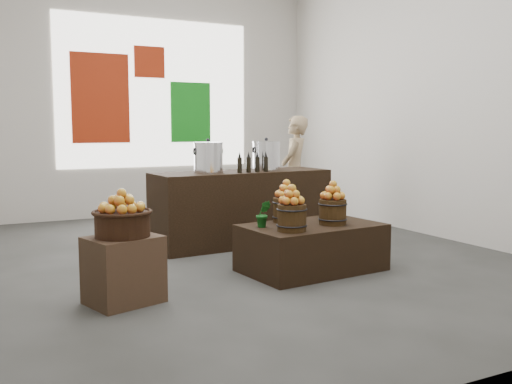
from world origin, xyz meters
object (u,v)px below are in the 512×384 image
stock_pot_left (208,158)px  crate (124,270)px  counter (242,208)px  stock_pot_center (266,157)px  shopper (295,170)px  wicker_basket (122,224)px  display_table (312,247)px

stock_pot_left → crate: bearing=-130.4°
crate → counter: (1.91, 1.74, 0.18)m
stock_pot_center → shopper: (0.99, 0.95, -0.27)m
crate → counter: counter is taller
wicker_basket → counter: size_ratio=0.20×
display_table → counter: counter is taller
crate → stock_pot_center: size_ratio=1.62×
wicker_basket → shopper: shopper is taller
display_table → shopper: (1.29, 2.51, 0.57)m
stock_pot_center → shopper: 1.40m
crate → stock_pot_left: bearing=49.6°
crate → wicker_basket: bearing=0.0°
display_table → stock_pot_center: 1.79m
counter → display_table: bearing=-91.5°
crate → shopper: (3.25, 2.71, 0.53)m
stock_pot_center → stock_pot_left: bearing=-176.7°
stock_pot_left → shopper: bearing=29.1°
wicker_basket → counter: (1.91, 1.74, -0.20)m
wicker_basket → display_table: 2.01m
crate → display_table: bearing=6.0°
crate → shopper: size_ratio=0.34×
display_table → stock_pot_center: bearing=73.5°
display_table → wicker_basket: bearing=-179.4°
counter → wicker_basket: bearing=-141.0°
wicker_basket → stock_pot_left: 2.29m
shopper → wicker_basket: bearing=-4.5°
wicker_basket → stock_pot_center: bearing=37.9°
counter → stock_pot_left: size_ratio=6.47×
stock_pot_left → shopper: shopper is taller
crate → stock_pot_left: size_ratio=1.62×
stock_pot_center → crate: bearing=-142.1°
wicker_basket → stock_pot_left: stock_pot_left is taller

